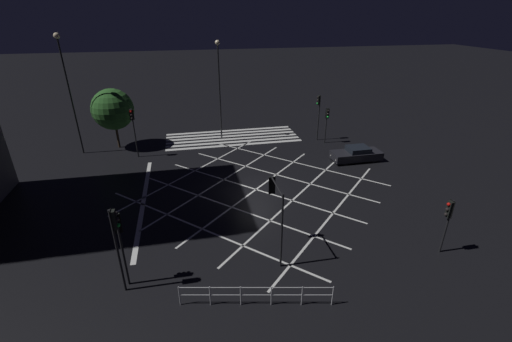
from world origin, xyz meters
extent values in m
plane|color=black|center=(0.00, 0.00, 0.00)|extent=(200.00, 200.00, 0.00)
cube|color=silver|center=(0.00, -9.42, 0.00)|extent=(13.50, 0.50, 0.01)
cube|color=silver|center=(0.00, -10.32, 0.00)|extent=(13.50, 0.50, 0.01)
cube|color=silver|center=(0.00, -11.22, 0.00)|extent=(13.50, 0.50, 0.01)
cube|color=silver|center=(0.00, -12.12, 0.00)|extent=(13.50, 0.50, 0.01)
cube|color=silver|center=(0.00, -13.02, 0.00)|extent=(13.50, 0.50, 0.01)
cube|color=silver|center=(0.00, -13.92, 0.00)|extent=(13.50, 0.50, 0.01)
cube|color=silver|center=(4.24, -4.24, 0.00)|extent=(11.76, 11.76, 0.01)
cube|color=silver|center=(-4.24, -4.24, 0.00)|extent=(11.76, 11.76, 0.01)
cube|color=silver|center=(2.12, -2.12, 0.00)|extent=(11.76, 11.76, 0.01)
cube|color=silver|center=(-2.12, -2.12, 0.00)|extent=(11.76, 11.76, 0.01)
cube|color=silver|center=(0.00, 0.00, 0.00)|extent=(11.76, 11.76, 0.01)
cube|color=silver|center=(0.00, 0.00, 0.00)|extent=(11.76, 11.76, 0.01)
cube|color=silver|center=(-2.12, 2.12, 0.00)|extent=(11.76, 11.76, 0.01)
cube|color=silver|center=(2.12, 2.12, 0.00)|extent=(11.76, 11.76, 0.01)
cube|color=silver|center=(-4.24, 4.24, 0.00)|extent=(11.76, 11.76, 0.01)
cube|color=silver|center=(4.24, 4.24, 0.00)|extent=(11.76, 11.76, 0.01)
cube|color=silver|center=(8.00, 0.00, 0.00)|extent=(0.30, 13.50, 0.01)
cylinder|color=black|center=(8.13, 8.50, 2.21)|extent=(0.11, 0.11, 4.43)
cube|color=black|center=(8.00, 8.50, 3.93)|extent=(0.16, 0.28, 0.90)
sphere|color=black|center=(7.88, 8.50, 4.23)|extent=(0.18, 0.18, 0.18)
sphere|color=black|center=(7.88, 8.50, 3.93)|extent=(0.18, 0.18, 0.18)
sphere|color=green|center=(7.88, 8.50, 3.63)|extent=(0.18, 0.18, 0.18)
cube|color=black|center=(8.09, 8.50, 3.93)|extent=(0.02, 0.36, 0.98)
cylinder|color=black|center=(-8.31, -9.12, 2.29)|extent=(0.11, 0.11, 4.58)
cube|color=black|center=(-8.18, -9.12, 4.08)|extent=(0.16, 0.28, 0.90)
sphere|color=black|center=(-8.06, -9.12, 4.38)|extent=(0.18, 0.18, 0.18)
sphere|color=black|center=(-8.06, -9.12, 4.08)|extent=(0.18, 0.18, 0.18)
sphere|color=green|center=(-8.06, -9.12, 3.78)|extent=(0.18, 0.18, 0.18)
cube|color=black|center=(-8.27, -9.12, 4.08)|extent=(0.02, 0.36, 0.98)
cylinder|color=black|center=(9.09, -8.31, 2.22)|extent=(0.11, 0.11, 4.44)
cube|color=black|center=(9.09, -8.18, 3.94)|extent=(0.28, 0.16, 0.90)
sphere|color=red|center=(9.09, -8.06, 4.24)|extent=(0.18, 0.18, 0.18)
sphere|color=black|center=(9.09, -8.06, 3.94)|extent=(0.18, 0.18, 0.18)
sphere|color=black|center=(9.09, -8.06, 3.64)|extent=(0.18, 0.18, 0.18)
cube|color=black|center=(9.09, -8.27, 3.94)|extent=(0.36, 0.02, 0.98)
cylinder|color=black|center=(-8.75, -8.18, 1.76)|extent=(0.11, 0.11, 3.52)
cube|color=black|center=(-8.75, -8.04, 3.02)|extent=(0.28, 0.16, 0.90)
sphere|color=black|center=(-8.75, -7.93, 3.32)|extent=(0.18, 0.18, 0.18)
sphere|color=black|center=(-8.75, -7.93, 3.02)|extent=(0.18, 0.18, 0.18)
sphere|color=green|center=(-8.75, -7.93, 2.72)|extent=(0.18, 0.18, 0.18)
cube|color=black|center=(-8.75, -8.13, 3.02)|extent=(0.36, 0.02, 0.98)
cylinder|color=black|center=(0.52, 8.42, 2.13)|extent=(0.11, 0.11, 4.26)
cylinder|color=black|center=(0.52, 7.37, 4.11)|extent=(0.09, 2.10, 0.09)
cube|color=black|center=(0.52, 6.32, 3.66)|extent=(0.28, 0.16, 0.90)
sphere|color=red|center=(0.52, 6.21, 3.96)|extent=(0.18, 0.18, 0.18)
sphere|color=black|center=(0.52, 6.21, 3.66)|extent=(0.18, 0.18, 0.18)
sphere|color=black|center=(0.52, 6.21, 3.36)|extent=(0.18, 0.18, 0.18)
cube|color=black|center=(0.52, 6.41, 3.66)|extent=(0.36, 0.02, 0.98)
cylinder|color=black|center=(8.02, 8.12, 1.97)|extent=(0.11, 0.11, 3.94)
cube|color=black|center=(8.02, 7.99, 3.44)|extent=(0.28, 0.16, 0.90)
sphere|color=black|center=(8.02, 7.87, 3.74)|extent=(0.18, 0.18, 0.18)
sphere|color=black|center=(8.02, 7.87, 3.44)|extent=(0.18, 0.18, 0.18)
sphere|color=green|center=(8.02, 7.87, 3.14)|extent=(0.18, 0.18, 0.18)
cube|color=black|center=(8.02, 8.08, 3.44)|extent=(0.36, 0.02, 0.98)
cylinder|color=black|center=(-8.34, 9.13, 1.62)|extent=(0.11, 0.11, 3.24)
cube|color=black|center=(-8.20, 9.13, 2.74)|extent=(0.16, 0.28, 0.90)
sphere|color=red|center=(-8.09, 9.13, 3.04)|extent=(0.18, 0.18, 0.18)
sphere|color=black|center=(-8.09, 9.13, 2.74)|extent=(0.18, 0.18, 0.18)
sphere|color=black|center=(-8.09, 9.13, 2.44)|extent=(0.18, 0.18, 0.18)
cube|color=black|center=(-8.29, 9.13, 2.74)|extent=(0.02, 0.36, 0.98)
cylinder|color=black|center=(1.14, -11.54, 4.59)|extent=(0.14, 0.14, 9.17)
sphere|color=#F9E0B2|center=(1.14, -11.54, 9.31)|extent=(0.46, 0.46, 0.46)
cylinder|color=black|center=(14.14, -10.32, 4.99)|extent=(0.14, 0.14, 9.99)
sphere|color=#F9E0B2|center=(14.14, -10.32, 10.14)|extent=(0.50, 0.50, 0.50)
cylinder|color=#38281C|center=(11.09, -11.17, 1.16)|extent=(0.21, 0.21, 2.32)
sphere|color=#285B23|center=(11.09, -11.17, 3.73)|extent=(3.78, 3.78, 3.78)
cube|color=black|center=(-9.68, -3.37, 0.53)|extent=(4.30, 1.74, 0.66)
cube|color=black|center=(-9.79, -3.37, 1.07)|extent=(1.81, 1.53, 0.43)
sphere|color=white|center=(-7.59, -2.83, 0.47)|extent=(0.16, 0.16, 0.16)
sphere|color=white|center=(-7.59, -3.91, 0.47)|extent=(0.16, 0.16, 0.16)
cylinder|color=black|center=(-8.35, -2.62, 0.33)|extent=(0.66, 0.20, 0.66)
cylinder|color=black|center=(-8.35, -4.13, 0.33)|extent=(0.66, 0.20, 0.66)
cylinder|color=black|center=(-11.02, -2.62, 0.33)|extent=(0.66, 0.20, 0.66)
cylinder|color=black|center=(-11.02, -4.13, 0.33)|extent=(0.66, 0.20, 0.66)
cylinder|color=#B7B7BC|center=(5.61, 9.96, 0.53)|extent=(0.05, 0.05, 1.05)
cylinder|color=#B7B7BC|center=(4.28, 10.24, 0.53)|extent=(0.05, 0.05, 1.05)
cylinder|color=#B7B7BC|center=(2.95, 10.53, 0.53)|extent=(0.05, 0.05, 1.05)
cylinder|color=#B7B7BC|center=(1.62, 10.82, 0.53)|extent=(0.05, 0.05, 1.05)
cylinder|color=#B7B7BC|center=(0.30, 11.10, 0.53)|extent=(0.05, 0.05, 1.05)
cylinder|color=#B7B7BC|center=(-1.03, 11.39, 0.53)|extent=(0.05, 0.05, 1.05)
cylinder|color=#B7B7BC|center=(2.29, 10.67, 1.01)|extent=(6.65, 1.46, 0.04)
cylinder|color=#B7B7BC|center=(2.29, 10.67, 0.58)|extent=(6.65, 1.46, 0.04)
camera|label=1|loc=(4.67, 21.76, 12.00)|focal=24.00mm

